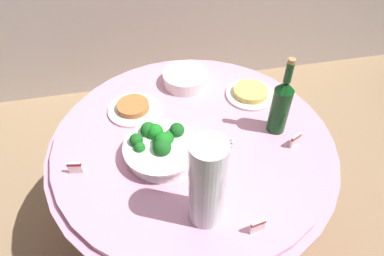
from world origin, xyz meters
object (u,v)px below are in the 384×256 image
(wine_bottle, at_px, (281,105))
(decorative_fruit_vase, at_px, (207,186))
(label_placard_front, at_px, (75,167))
(label_placard_rear, at_px, (296,140))
(serving_tongs, at_px, (214,142))
(food_plate_noodles, at_px, (250,93))
(broccoli_bowl, at_px, (160,147))
(label_placard_mid, at_px, (258,226))
(food_plate_peanuts, at_px, (133,108))
(plate_stack, at_px, (185,78))

(wine_bottle, xyz_separation_m, decorative_fruit_vase, (-0.37, -0.33, 0.03))
(label_placard_front, relative_size, label_placard_rear, 1.00)
(wine_bottle, distance_m, serving_tongs, 0.30)
(food_plate_noodles, distance_m, label_placard_front, 0.81)
(broccoli_bowl, height_order, food_plate_noodles, broccoli_bowl)
(label_placard_mid, bearing_deg, label_placard_front, 148.13)
(wine_bottle, xyz_separation_m, label_placard_rear, (0.04, -0.10, -0.10))
(label_placard_front, bearing_deg, food_plate_peanuts, 52.01)
(food_plate_peanuts, xyz_separation_m, food_plate_noodles, (0.53, -0.01, 0.00))
(decorative_fruit_vase, relative_size, food_plate_noodles, 1.55)
(label_placard_rear, bearing_deg, plate_stack, 125.95)
(wine_bottle, distance_m, label_placard_rear, 0.15)
(wine_bottle, bearing_deg, serving_tongs, -174.29)
(broccoli_bowl, relative_size, decorative_fruit_vase, 0.82)
(food_plate_peanuts, height_order, label_placard_rear, label_placard_rear)
(serving_tongs, relative_size, food_plate_peanuts, 0.76)
(broccoli_bowl, xyz_separation_m, decorative_fruit_vase, (0.11, -0.28, 0.11))
(plate_stack, height_order, wine_bottle, wine_bottle)
(plate_stack, relative_size, wine_bottle, 0.62)
(wine_bottle, distance_m, food_plate_noodles, 0.25)
(plate_stack, xyz_separation_m, food_plate_peanuts, (-0.26, -0.14, -0.02))
(label_placard_front, bearing_deg, food_plate_noodles, 20.91)
(decorative_fruit_vase, distance_m, food_plate_noodles, 0.66)
(broccoli_bowl, xyz_separation_m, label_placard_rear, (0.52, -0.06, -0.02))
(broccoli_bowl, bearing_deg, food_plate_noodles, 31.09)
(food_plate_noodles, relative_size, label_placard_mid, 4.00)
(plate_stack, relative_size, label_placard_mid, 3.82)
(wine_bottle, relative_size, serving_tongs, 2.01)
(label_placard_rear, bearing_deg, label_placard_mid, -130.05)
(wine_bottle, distance_m, label_placard_mid, 0.48)
(serving_tongs, relative_size, label_placard_rear, 3.04)
(decorative_fruit_vase, bearing_deg, wine_bottle, 41.49)
(plate_stack, distance_m, label_placard_mid, 0.79)
(food_plate_noodles, bearing_deg, food_plate_peanuts, 179.41)
(serving_tongs, height_order, label_placard_rear, label_placard_rear)
(label_placard_rear, bearing_deg, food_plate_noodles, 102.47)
(decorative_fruit_vase, bearing_deg, broccoli_bowl, 110.62)
(broccoli_bowl, distance_m, label_placard_rear, 0.52)
(food_plate_noodles, distance_m, label_placard_rear, 0.33)
(serving_tongs, relative_size, food_plate_noodles, 0.76)
(broccoli_bowl, bearing_deg, food_plate_peanuts, 106.66)
(broccoli_bowl, xyz_separation_m, label_placard_mid, (0.25, -0.37, -0.02))
(decorative_fruit_vase, height_order, food_plate_noodles, decorative_fruit_vase)
(food_plate_peanuts, height_order, food_plate_noodles, food_plate_peanuts)
(wine_bottle, bearing_deg, label_placard_rear, -69.03)
(broccoli_bowl, height_order, serving_tongs, broccoli_bowl)
(plate_stack, relative_size, label_placard_rear, 3.82)
(food_plate_noodles, xyz_separation_m, label_placard_front, (-0.76, -0.29, 0.02))
(plate_stack, height_order, label_placard_front, plate_stack)
(plate_stack, distance_m, serving_tongs, 0.40)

